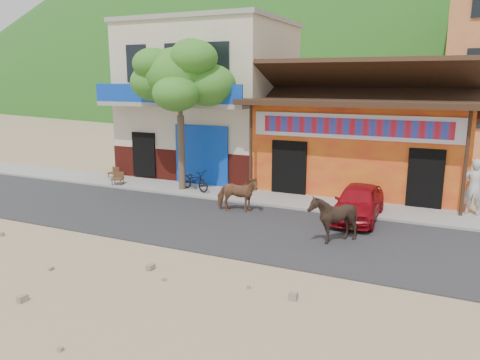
% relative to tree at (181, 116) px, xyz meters
% --- Properties ---
extents(ground, '(120.00, 120.00, 0.00)m').
position_rel_tree_xyz_m(ground, '(4.60, -5.80, -3.12)').
color(ground, '#9E825B').
rests_on(ground, ground).
extents(road, '(60.00, 5.00, 0.04)m').
position_rel_tree_xyz_m(road, '(4.60, -3.30, -3.10)').
color(road, '#28282B').
rests_on(road, ground).
extents(sidewalk, '(60.00, 2.00, 0.12)m').
position_rel_tree_xyz_m(sidewalk, '(4.60, 0.20, -3.06)').
color(sidewalk, gray).
rests_on(sidewalk, ground).
extents(dance_club, '(8.00, 6.00, 3.60)m').
position_rel_tree_xyz_m(dance_club, '(6.60, 4.20, -1.32)').
color(dance_club, orange).
rests_on(dance_club, ground).
extents(cafe_building, '(7.00, 6.00, 7.00)m').
position_rel_tree_xyz_m(cafe_building, '(-0.90, 4.20, 0.38)').
color(cafe_building, beige).
rests_on(cafe_building, ground).
extents(hillside, '(100.00, 40.00, 24.00)m').
position_rel_tree_xyz_m(hillside, '(4.60, 64.20, 8.88)').
color(hillside, '#194C14').
rests_on(hillside, ground).
extents(tree, '(3.00, 3.00, 6.00)m').
position_rel_tree_xyz_m(tree, '(0.00, 0.00, 0.00)').
color(tree, '#2D721E').
rests_on(tree, sidewalk).
extents(cow_tan, '(1.59, 1.06, 1.23)m').
position_rel_tree_xyz_m(cow_tan, '(3.36, -1.84, -2.46)').
color(cow_tan, brown).
rests_on(cow_tan, road).
extents(cow_dark, '(1.36, 1.24, 1.40)m').
position_rel_tree_xyz_m(cow_dark, '(7.10, -3.52, -2.38)').
color(cow_dark, black).
rests_on(cow_dark, road).
extents(red_car, '(1.41, 3.41, 1.16)m').
position_rel_tree_xyz_m(red_car, '(7.33, -1.00, -2.50)').
color(red_car, '#9E0B16').
rests_on(red_car, road).
extents(scooter, '(1.72, 1.13, 0.85)m').
position_rel_tree_xyz_m(scooter, '(0.60, 0.01, -2.57)').
color(scooter, black).
rests_on(scooter, sidewalk).
extents(pedestrian, '(0.75, 0.56, 1.89)m').
position_rel_tree_xyz_m(pedestrian, '(10.73, 0.85, -2.06)').
color(pedestrian, silver).
rests_on(pedestrian, sidewalk).
extents(cafe_chair_left, '(0.44, 0.44, 0.87)m').
position_rel_tree_xyz_m(cafe_chair_left, '(-4.06, 0.62, -2.57)').
color(cafe_chair_left, '#482C18').
rests_on(cafe_chair_left, sidewalk).
extents(cafe_chair_right, '(0.59, 0.59, 0.98)m').
position_rel_tree_xyz_m(cafe_chair_right, '(-2.95, -0.47, -2.51)').
color(cafe_chair_right, '#4F261A').
rests_on(cafe_chair_right, sidewalk).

